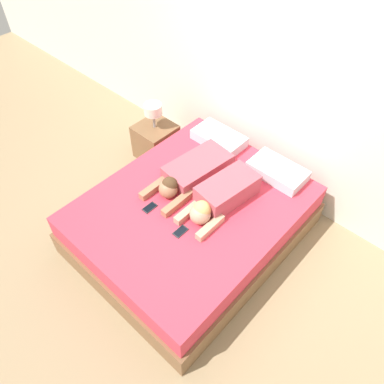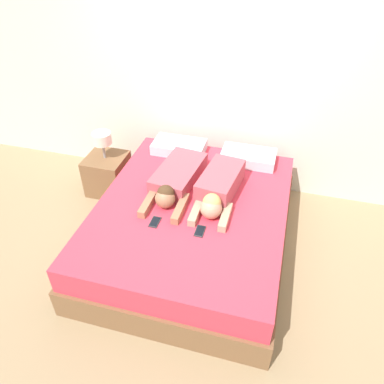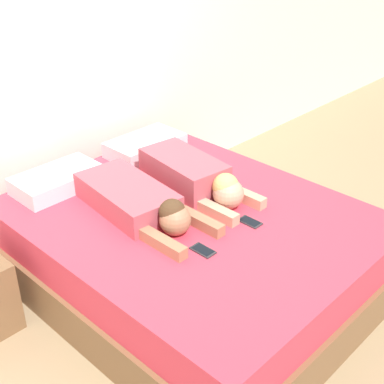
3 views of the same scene
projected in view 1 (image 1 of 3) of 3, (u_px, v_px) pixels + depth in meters
ground_plane at (192, 236)px, 4.04m from camera, size 12.00×12.00×0.00m
wall_back at (277, 83)px, 3.71m from camera, size 12.00×0.06×2.60m
bed at (192, 220)px, 3.84m from camera, size 1.81×2.21×0.55m
pillow_head_left at (219, 138)px, 4.21m from camera, size 0.58×0.34×0.12m
pillow_head_right at (278, 171)px, 3.85m from camera, size 0.58×0.34×0.12m
person_left at (191, 173)px, 3.80m from camera, size 0.44×1.02×0.22m
person_right at (220, 196)px, 3.55m from camera, size 0.39×0.90×0.23m
cell_phone_left at (150, 208)px, 3.58m from camera, size 0.08×0.14×0.01m
cell_phone_right at (180, 231)px, 3.39m from camera, size 0.08×0.14×0.01m
nightstand at (156, 140)px, 4.74m from camera, size 0.45×0.45×0.78m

